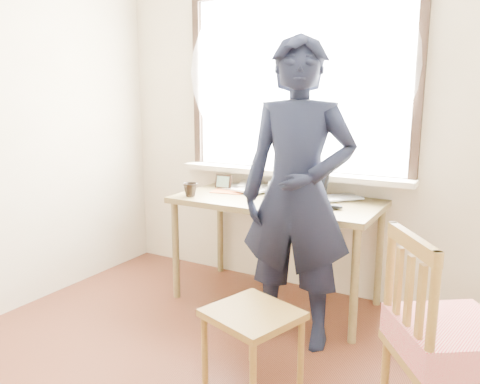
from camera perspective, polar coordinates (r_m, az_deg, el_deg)
The scene contains 13 objects.
room_shell at distance 1.98m, azimuth -9.21°, elevation 15.28°, with size 3.52×4.02×2.61m.
desk at distance 3.38m, azimuth 4.45°, elevation -2.16°, with size 1.46×0.73×0.78m.
laptop at distance 3.25m, azimuth 7.19°, elevation -0.26°, with size 0.43×0.38×0.25m.
mug_white at distance 3.52m, azimuth 4.36°, elevation 0.50°, with size 0.12×0.12×0.09m, color white.
mug_dark at distance 3.44m, azimuth -6.07°, elevation 0.27°, with size 0.11×0.11×0.10m, color black.
mouse at distance 3.10m, azimuth 11.61°, elevation -1.77°, with size 0.09×0.06×0.03m, color black.
desk_clutter at distance 3.56m, azimuth 3.67°, elevation 0.20°, with size 0.78×0.52×0.03m.
book_a at distance 3.79m, azimuth 0.16°, elevation 0.80°, with size 0.19×0.25×0.02m, color white.
book_b at distance 3.49m, azimuth 11.25°, elevation -0.38°, with size 0.20×0.27×0.02m, color white.
picture_frame at distance 3.68m, azimuth -2.02°, elevation 1.15°, with size 0.14×0.02×0.11m.
work_chair at distance 2.49m, azimuth 1.54°, elevation -15.67°, with size 0.52×0.51×0.43m.
side_chair at distance 2.20m, azimuth 23.88°, elevation -16.36°, with size 0.61×0.61×0.97m.
person at distance 2.80m, azimuth 7.01°, elevation -0.40°, with size 0.68×0.44×1.85m, color black.
Camera 1 is at (1.21, -1.34, 1.50)m, focal length 35.00 mm.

